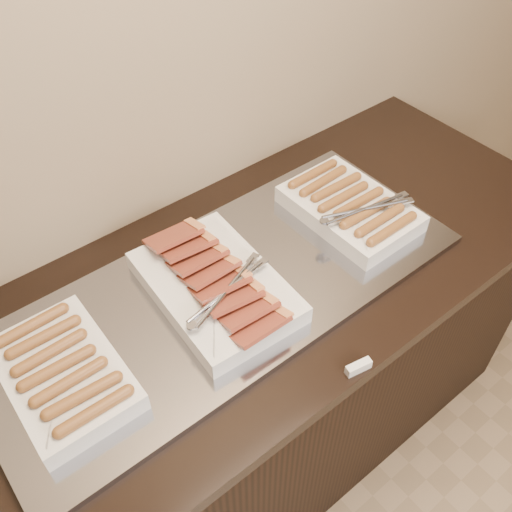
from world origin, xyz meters
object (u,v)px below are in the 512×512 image
Objects in this scene: warming_tray at (226,290)px; dish_left at (63,373)px; dish_center at (216,285)px; dish_right at (351,207)px; counter at (231,389)px.

warming_tray is 3.59× the size of dish_left.
dish_left is (-0.42, -0.00, 0.04)m from warming_tray.
dish_right is at bearing 3.10° from dish_center.
warming_tray reaches higher than counter.
warming_tray is at bearing 0.83° from dish_left.
warming_tray is at bearing 0.00° from counter.
dish_left is 0.94× the size of dish_right.
counter is 5.79× the size of dish_right.
dish_right reaches higher than warming_tray.
dish_left reaches higher than warming_tray.
counter is 0.65m from dish_left.
counter is 0.46m from warming_tray.
dish_right is at bearing -0.55° from warming_tray.
dish_center reaches higher than dish_right.
warming_tray is (0.00, 0.00, 0.46)m from counter.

